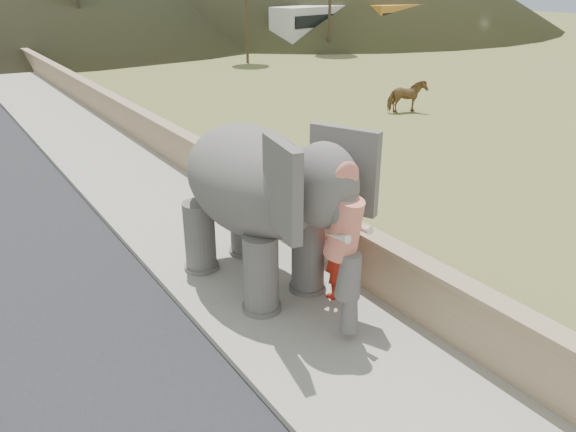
# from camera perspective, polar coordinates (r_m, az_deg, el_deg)

# --- Properties ---
(ground) EXTENTS (160.00, 160.00, 0.00)m
(ground) POSITION_cam_1_polar(r_m,az_deg,el_deg) (8.83, 6.05, -14.72)
(ground) COLOR olive
(ground) RESTS_ON ground
(walkway) EXTENTS (3.00, 120.00, 0.15)m
(walkway) POSITION_cam_1_polar(r_m,az_deg,el_deg) (16.80, -15.99, 3.88)
(walkway) COLOR #9E9687
(walkway) RESTS_ON ground
(parapet) EXTENTS (0.30, 120.00, 1.10)m
(parapet) POSITION_cam_1_polar(r_m,az_deg,el_deg) (17.18, -10.95, 6.47)
(parapet) COLOR tan
(parapet) RESTS_ON ground
(cow) EXTENTS (1.75, 1.15, 1.36)m
(cow) POSITION_cam_1_polar(r_m,az_deg,el_deg) (24.60, 11.98, 11.77)
(cow) COLOR brown
(cow) RESTS_ON ground
(distant_car) EXTENTS (4.52, 2.70, 1.44)m
(distant_car) POSITION_cam_1_polar(r_m,az_deg,el_deg) (47.49, -3.46, 17.68)
(distant_car) COLOR silver
(distant_car) RESTS_ON ground
(bus_white) EXTENTS (11.28, 4.85, 3.10)m
(bus_white) POSITION_cam_1_polar(r_m,az_deg,el_deg) (48.44, 4.06, 18.76)
(bus_white) COLOR silver
(bus_white) RESTS_ON ground
(bus_orange) EXTENTS (11.01, 2.53, 3.10)m
(bus_orange) POSITION_cam_1_polar(r_m,az_deg,el_deg) (52.31, 13.09, 18.59)
(bus_orange) COLOR orange
(bus_orange) RESTS_ON ground
(elephant_and_man) EXTENTS (2.60, 4.45, 3.07)m
(elephant_and_man) POSITION_cam_1_polar(r_m,az_deg,el_deg) (10.01, -3.62, 1.28)
(elephant_and_man) COLOR #67615D
(elephant_and_man) RESTS_ON ground
(trees) EXTENTS (47.51, 44.62, 9.18)m
(trees) POSITION_cam_1_polar(r_m,az_deg,el_deg) (35.30, -23.44, 19.20)
(trees) COLOR #473828
(trees) RESTS_ON ground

